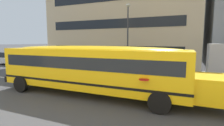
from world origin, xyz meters
The scene contains 7 objects.
ground_plane centered at (0.00, 0.00, 0.00)m, with size 400.00×400.00×0.00m, color #424244.
sidewalk_far centered at (0.00, 8.41, 0.01)m, with size 120.00×3.00×0.01m, color gray.
lane_centreline centered at (0.00, 0.00, 0.00)m, with size 110.00×0.16×0.01m, color silver.
school_bus centered at (-1.97, -1.20, 1.63)m, with size 12.27×2.90×2.74m.
parked_car_white_by_lamppost centered at (-18.72, 5.76, 0.84)m, with size 3.95×1.99×1.64m.
street_lamp centered at (-2.90, 7.71, 4.31)m, with size 0.44×0.44×6.80m.
apartment_block_far_left centered at (-5.75, 14.88, 6.65)m, with size 19.93×9.99×13.30m.
Camera 1 is at (2.65, -9.41, 2.95)m, focal length 27.58 mm.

